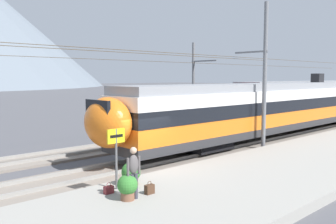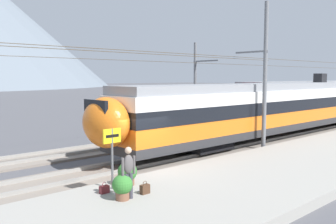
{
  "view_description": "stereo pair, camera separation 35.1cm",
  "coord_description": "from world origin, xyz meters",
  "views": [
    {
      "loc": [
        -9.91,
        -12.13,
        4.26
      ],
      "look_at": [
        4.52,
        3.39,
        2.23
      ],
      "focal_mm": 38.93,
      "sensor_mm": 36.0,
      "label": 1
    },
    {
      "loc": [
        -9.65,
        -12.37,
        4.26
      ],
      "look_at": [
        4.52,
        3.39,
        2.23
      ],
      "focal_mm": 38.93,
      "sensor_mm": 36.0,
      "label": 2
    }
  ],
  "objects": [
    {
      "name": "ground_plane",
      "position": [
        0.0,
        0.0,
        0.0
      ],
      "size": [
        400.0,
        400.0,
        0.0
      ],
      "primitive_type": "plane",
      "color": "#4C4C51"
    },
    {
      "name": "track_near",
      "position": [
        0.0,
        1.24,
        0.07
      ],
      "size": [
        120.0,
        3.0,
        0.28
      ],
      "color": "slate",
      "rests_on": "ground"
    },
    {
      "name": "catenary_mast_far_side",
      "position": [
        11.82,
        8.01,
        3.73
      ],
      "size": [
        41.96,
        2.56,
        7.04
      ],
      "color": "slate",
      "rests_on": "ground"
    },
    {
      "name": "track_far",
      "position": [
        0.0,
        5.93,
        0.07
      ],
      "size": [
        120.0,
        3.0,
        0.28
      ],
      "color": "slate",
      "rests_on": "ground"
    },
    {
      "name": "potted_plant_by_shelter",
      "position": [
        -2.15,
        -1.83,
        0.83
      ],
      "size": [
        0.7,
        0.7,
        0.84
      ],
      "color": "brown",
      "rests_on": "platform_slab"
    },
    {
      "name": "train_far_track",
      "position": [
        30.94,
        5.93,
        2.23
      ],
      "size": [
        33.11,
        2.99,
        4.27
      ],
      "color": "#2D2D30",
      "rests_on": "track_far"
    },
    {
      "name": "platform_slab",
      "position": [
        0.0,
        -4.03,
        0.19
      ],
      "size": [
        120.0,
        6.17,
        0.37
      ],
      "primitive_type": "cube",
      "color": "gray",
      "rests_on": "ground"
    },
    {
      "name": "platform_sign",
      "position": [
        -2.79,
        -1.83,
        1.93
      ],
      "size": [
        0.7,
        0.08,
        2.12
      ],
      "color": "#59595B",
      "rests_on": "platform_slab"
    },
    {
      "name": "handbag_near_sign",
      "position": [
        -3.27,
        -2.07,
        0.5
      ],
      "size": [
        0.32,
        0.18,
        0.38
      ],
      "color": "maroon",
      "rests_on": "platform_slab"
    },
    {
      "name": "train_near_platform",
      "position": [
        13.92,
        1.24,
        2.23
      ],
      "size": [
        31.53,
        2.91,
        4.27
      ],
      "color": "#2D2D30",
      "rests_on": "track_near"
    },
    {
      "name": "passenger_walking",
      "position": [
        -3.0,
        -3.09,
        1.32
      ],
      "size": [
        0.53,
        0.22,
        1.69
      ],
      "color": "#383842",
      "rests_on": "platform_slab"
    },
    {
      "name": "handbag_beside_passenger",
      "position": [
        -2.3,
        -3.04,
        0.53
      ],
      "size": [
        0.32,
        0.18,
        0.44
      ],
      "color": "#472D1E",
      "rests_on": "platform_slab"
    },
    {
      "name": "potted_plant_platform_edge",
      "position": [
        -3.2,
        -3.02,
        0.83
      ],
      "size": [
        0.66,
        0.66,
        0.82
      ],
      "color": "brown",
      "rests_on": "platform_slab"
    },
    {
      "name": "catenary_mast_mid",
      "position": [
        8.27,
        -0.54,
        4.35
      ],
      "size": [
        41.96,
        2.21,
        8.46
      ],
      "color": "slate",
      "rests_on": "ground"
    }
  ]
}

